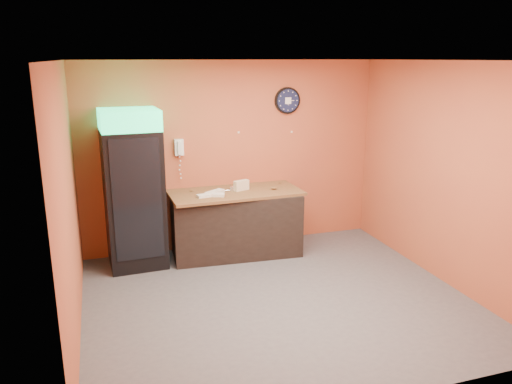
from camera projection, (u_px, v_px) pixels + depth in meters
name	position (u px, v px, depth m)	size (l,w,h in m)	color
floor	(277.00, 299.00, 6.03)	(4.50, 4.50, 0.00)	#47474C
back_wall	(232.00, 156.00, 7.50)	(4.50, 0.02, 2.80)	#B35732
left_wall	(68.00, 205.00, 5.00)	(0.02, 4.00, 2.80)	#B35732
right_wall	(445.00, 174.00, 6.33)	(0.02, 4.00, 2.80)	#B35732
ceiling	(280.00, 60.00, 5.30)	(4.50, 4.00, 0.02)	white
beverage_cooler	(134.00, 192.00, 6.78)	(0.80, 0.81, 2.18)	black
prep_counter	(236.00, 224.00, 7.35)	(1.84, 0.82, 0.92)	black
wall_clock	(287.00, 101.00, 7.52)	(0.40, 0.06, 0.40)	black
wall_phone	(179.00, 147.00, 7.17)	(0.13, 0.11, 0.23)	white
butcher_paper	(235.00, 192.00, 7.22)	(1.89, 0.89, 0.04)	brown
sub_roll_stack	(241.00, 185.00, 7.25)	(0.24, 0.15, 0.15)	beige
wrapped_sandwich_left	(207.00, 195.00, 6.92)	(0.27, 0.11, 0.04)	silver
wrapped_sandwich_mid	(214.00, 195.00, 6.95)	(0.28, 0.11, 0.04)	silver
wrapped_sandwich_right	(215.00, 192.00, 7.09)	(0.28, 0.11, 0.04)	silver
kitchen_tool	(232.00, 189.00, 7.22)	(0.07, 0.07, 0.07)	silver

